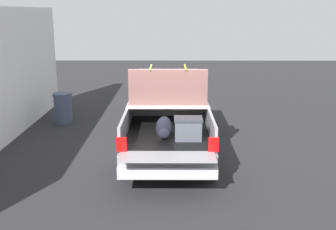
# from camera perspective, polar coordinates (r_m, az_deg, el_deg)

# --- Properties ---
(ground_plane) EXTENTS (40.00, 40.00, 0.00)m
(ground_plane) POSITION_cam_1_polar(r_m,az_deg,el_deg) (10.70, 0.01, -4.93)
(ground_plane) COLOR #262628
(pickup_truck) EXTENTS (6.05, 2.06, 2.23)m
(pickup_truck) POSITION_cam_1_polar(r_m,az_deg,el_deg) (10.79, 0.04, 0.49)
(pickup_truck) COLOR gray
(pickup_truck) RESTS_ON ground_plane
(trash_can) EXTENTS (0.60, 0.60, 0.98)m
(trash_can) POSITION_cam_1_polar(r_m,az_deg,el_deg) (13.60, -14.32, 0.95)
(trash_can) COLOR #3F4C66
(trash_can) RESTS_ON ground_plane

